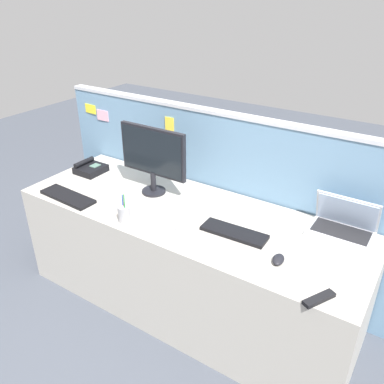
{
  "coord_description": "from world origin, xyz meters",
  "views": [
    {
      "loc": [
        1.21,
        -1.81,
        2.03
      ],
      "look_at": [
        0.0,
        0.05,
        0.86
      ],
      "focal_mm": 37.55,
      "sensor_mm": 36.0,
      "label": 1
    }
  ],
  "objects_px": {
    "tv_remote": "(319,299)",
    "keyboard_spare": "(68,197)",
    "keyboard_main": "(234,232)",
    "laptop": "(343,224)",
    "desktop_monitor": "(153,155)",
    "cell_phone_silver_slab": "(184,226)",
    "computer_mouse_right_hand": "(278,259)",
    "desk_phone": "(90,168)",
    "pen_cup": "(124,214)"
  },
  "relations": [
    {
      "from": "tv_remote",
      "to": "laptop",
      "type": "bearing_deg",
      "value": 123.97
    },
    {
      "from": "desktop_monitor",
      "to": "desk_phone",
      "type": "bearing_deg",
      "value": -178.87
    },
    {
      "from": "keyboard_spare",
      "to": "pen_cup",
      "type": "bearing_deg",
      "value": 1.64
    },
    {
      "from": "keyboard_main",
      "to": "cell_phone_silver_slab",
      "type": "bearing_deg",
      "value": -165.29
    },
    {
      "from": "desk_phone",
      "to": "computer_mouse_right_hand",
      "type": "relative_size",
      "value": 1.99
    },
    {
      "from": "desk_phone",
      "to": "computer_mouse_right_hand",
      "type": "xyz_separation_m",
      "value": [
        1.62,
        -0.26,
        -0.01
      ]
    },
    {
      "from": "cell_phone_silver_slab",
      "to": "desk_phone",
      "type": "bearing_deg",
      "value": 179.89
    },
    {
      "from": "laptop",
      "to": "computer_mouse_right_hand",
      "type": "xyz_separation_m",
      "value": [
        -0.2,
        -0.46,
        -0.04
      ]
    },
    {
      "from": "desk_phone",
      "to": "keyboard_spare",
      "type": "distance_m",
      "value": 0.42
    },
    {
      "from": "desk_phone",
      "to": "cell_phone_silver_slab",
      "type": "bearing_deg",
      "value": -13.27
    },
    {
      "from": "computer_mouse_right_hand",
      "to": "keyboard_main",
      "type": "bearing_deg",
      "value": 152.8
    },
    {
      "from": "cell_phone_silver_slab",
      "to": "computer_mouse_right_hand",
      "type": "bearing_deg",
      "value": 11.59
    },
    {
      "from": "keyboard_spare",
      "to": "tv_remote",
      "type": "xyz_separation_m",
      "value": [
        1.71,
        -0.04,
        -0.0
      ]
    },
    {
      "from": "laptop",
      "to": "keyboard_main",
      "type": "bearing_deg",
      "value": -145.25
    },
    {
      "from": "desktop_monitor",
      "to": "pen_cup",
      "type": "distance_m",
      "value": 0.47
    },
    {
      "from": "laptop",
      "to": "cell_phone_silver_slab",
      "type": "bearing_deg",
      "value": -150.99
    },
    {
      "from": "keyboard_main",
      "to": "keyboard_spare",
      "type": "height_order",
      "value": "same"
    },
    {
      "from": "desktop_monitor",
      "to": "keyboard_spare",
      "type": "xyz_separation_m",
      "value": [
        -0.43,
        -0.39,
        -0.26
      ]
    },
    {
      "from": "laptop",
      "to": "pen_cup",
      "type": "xyz_separation_m",
      "value": [
        -1.14,
        -0.59,
        -0.0
      ]
    },
    {
      "from": "keyboard_main",
      "to": "computer_mouse_right_hand",
      "type": "bearing_deg",
      "value": -20.91
    },
    {
      "from": "computer_mouse_right_hand",
      "to": "tv_remote",
      "type": "distance_m",
      "value": 0.31
    },
    {
      "from": "desk_phone",
      "to": "tv_remote",
      "type": "height_order",
      "value": "desk_phone"
    },
    {
      "from": "computer_mouse_right_hand",
      "to": "pen_cup",
      "type": "height_order",
      "value": "pen_cup"
    },
    {
      "from": "laptop",
      "to": "keyboard_spare",
      "type": "distance_m",
      "value": 1.75
    },
    {
      "from": "computer_mouse_right_hand",
      "to": "cell_phone_silver_slab",
      "type": "relative_size",
      "value": 0.78
    },
    {
      "from": "desk_phone",
      "to": "computer_mouse_right_hand",
      "type": "height_order",
      "value": "desk_phone"
    },
    {
      "from": "pen_cup",
      "to": "tv_remote",
      "type": "xyz_separation_m",
      "value": [
        1.2,
        -0.03,
        -0.04
      ]
    },
    {
      "from": "laptop",
      "to": "tv_remote",
      "type": "relative_size",
      "value": 2.08
    },
    {
      "from": "tv_remote",
      "to": "desktop_monitor",
      "type": "bearing_deg",
      "value": -170.63
    },
    {
      "from": "desktop_monitor",
      "to": "tv_remote",
      "type": "bearing_deg",
      "value": -18.7
    },
    {
      "from": "tv_remote",
      "to": "keyboard_main",
      "type": "bearing_deg",
      "value": -176.92
    },
    {
      "from": "tv_remote",
      "to": "cell_phone_silver_slab",
      "type": "bearing_deg",
      "value": -163.73
    },
    {
      "from": "desktop_monitor",
      "to": "laptop",
      "type": "relative_size",
      "value": 1.43
    },
    {
      "from": "keyboard_main",
      "to": "computer_mouse_right_hand",
      "type": "xyz_separation_m",
      "value": [
        0.31,
        -0.1,
        0.01
      ]
    },
    {
      "from": "desktop_monitor",
      "to": "keyboard_main",
      "type": "height_order",
      "value": "desktop_monitor"
    },
    {
      "from": "tv_remote",
      "to": "keyboard_spare",
      "type": "bearing_deg",
      "value": -153.37
    },
    {
      "from": "desktop_monitor",
      "to": "cell_phone_silver_slab",
      "type": "xyz_separation_m",
      "value": [
        0.42,
        -0.25,
        -0.27
      ]
    },
    {
      "from": "desk_phone",
      "to": "pen_cup",
      "type": "bearing_deg",
      "value": -29.44
    },
    {
      "from": "laptop",
      "to": "computer_mouse_right_hand",
      "type": "distance_m",
      "value": 0.5
    },
    {
      "from": "keyboard_spare",
      "to": "desk_phone",
      "type": "bearing_deg",
      "value": 117.68
    },
    {
      "from": "desk_phone",
      "to": "pen_cup",
      "type": "distance_m",
      "value": 0.79
    },
    {
      "from": "laptop",
      "to": "desk_phone",
      "type": "bearing_deg",
      "value": -173.68
    },
    {
      "from": "desktop_monitor",
      "to": "tv_remote",
      "type": "height_order",
      "value": "desktop_monitor"
    },
    {
      "from": "laptop",
      "to": "cell_phone_silver_slab",
      "type": "xyz_separation_m",
      "value": [
        -0.8,
        -0.44,
        -0.05
      ]
    },
    {
      "from": "keyboard_spare",
      "to": "tv_remote",
      "type": "relative_size",
      "value": 2.45
    },
    {
      "from": "desktop_monitor",
      "to": "pen_cup",
      "type": "relative_size",
      "value": 2.78
    },
    {
      "from": "desktop_monitor",
      "to": "computer_mouse_right_hand",
      "type": "height_order",
      "value": "desktop_monitor"
    },
    {
      "from": "keyboard_main",
      "to": "pen_cup",
      "type": "distance_m",
      "value": 0.67
    },
    {
      "from": "desktop_monitor",
      "to": "computer_mouse_right_hand",
      "type": "xyz_separation_m",
      "value": [
        1.02,
        -0.27,
        -0.26
      ]
    },
    {
      "from": "laptop",
      "to": "tv_remote",
      "type": "distance_m",
      "value": 0.63
    }
  ]
}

